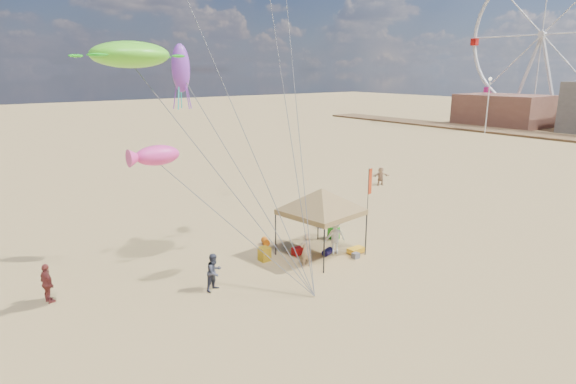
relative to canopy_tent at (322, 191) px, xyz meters
The scene contains 22 objects.
ground 5.97m from the canopy_tent, 125.76° to the right, with size 280.00×280.00×0.00m, color tan.
canopy_tent is the anchor object (origin of this frame).
feather_flag 7.39m from the canopy_tent, 23.84° to the left, with size 0.48×0.19×3.30m.
cooler_red 3.43m from the canopy_tent, 142.32° to the left, with size 0.54×0.38×0.38m, color red.
cooler_blue 5.52m from the canopy_tent, 47.74° to the left, with size 0.54×0.38×0.38m, color #143AA5.
bag_navy 3.25m from the canopy_tent, 48.09° to the right, with size 0.36×0.36×0.60m, color #100C39.
bag_orange 4.60m from the canopy_tent, 115.66° to the left, with size 0.36×0.36×0.60m, color orange.
chair_green 4.03m from the canopy_tent, 32.57° to the left, with size 0.50×0.50×0.70m, color #1F981B.
chair_yellow 4.26m from the canopy_tent, 158.23° to the left, with size 0.50×0.50×0.70m, color #C39315.
crate_grey 3.74m from the canopy_tent, 52.80° to the right, with size 0.34×0.30×0.28m, color slate.
beach_cart 3.71m from the canopy_tent, 32.72° to the right, with size 0.90×0.50×0.24m, color yellow.
person_near_a 3.10m from the canopy_tent, 154.60° to the right, with size 0.63×0.41×1.72m, color tan.
person_near_b 6.87m from the canopy_tent, behind, with size 0.81×0.63×1.67m, color #36394A.
person_near_c 2.57m from the canopy_tent, 21.91° to the right, with size 1.23×0.71×1.90m, color white.
person_far_a 12.93m from the canopy_tent, 167.21° to the left, with size 0.99×0.41×1.69m, color #963D39.
person_far_c 16.77m from the canopy_tent, 31.46° to the left, with size 1.43×0.46×1.55m, color tan.
building_north 69.22m from the canopy_tent, 22.08° to the left, with size 10.00×14.00×5.20m, color #8C5947.
lamp_north 56.63m from the canopy_tent, 22.90° to the left, with size 0.50×0.50×8.25m.
ferris_wheel 73.74m from the canopy_tent, 18.76° to the left, with size 1.06×25.82×27.72m.
turtle_kite 10.85m from the canopy_tent, 166.51° to the left, with size 3.15×2.52×1.05m, color #63EF27.
fish_kite 8.90m from the canopy_tent, behind, with size 1.75×0.88×0.78m, color #FF3B9D.
squid_kite 8.98m from the canopy_tent, 144.22° to the left, with size 0.85×0.85×2.22m, color purple.
Camera 1 is at (-12.61, -13.53, 9.31)m, focal length 29.94 mm.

